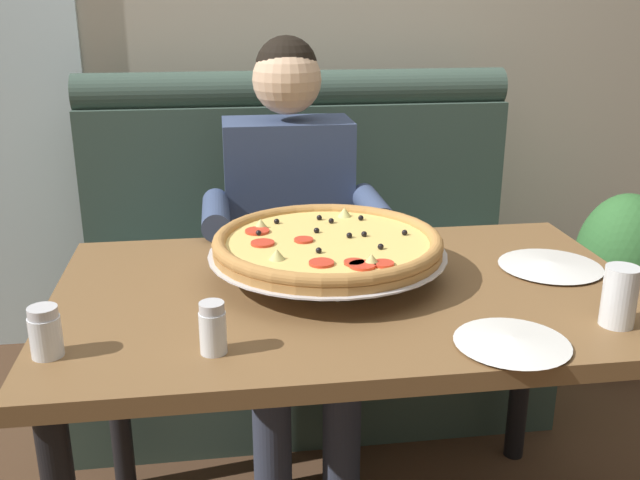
# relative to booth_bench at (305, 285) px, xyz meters

# --- Properties ---
(booth_bench) EXTENTS (1.57, 0.78, 1.13)m
(booth_bench) POSITION_rel_booth_bench_xyz_m (0.00, 0.00, 0.00)
(booth_bench) COLOR #384C42
(booth_bench) RESTS_ON ground_plane
(dining_table) EXTENTS (1.34, 0.83, 0.75)m
(dining_table) POSITION_rel_booth_bench_xyz_m (0.00, -0.88, 0.26)
(dining_table) COLOR brown
(dining_table) RESTS_ON ground_plane
(diner_main) EXTENTS (0.54, 0.64, 1.27)m
(diner_main) POSITION_rel_booth_bench_xyz_m (-0.07, -0.27, 0.31)
(diner_main) COLOR #2D3342
(diner_main) RESTS_ON ground_plane
(pizza) EXTENTS (0.56, 0.56, 0.11)m
(pizza) POSITION_rel_booth_bench_xyz_m (-0.04, -0.80, 0.43)
(pizza) COLOR silver
(pizza) RESTS_ON dining_table
(shaker_oregano) EXTENTS (0.05, 0.05, 0.10)m
(shaker_oregano) POSITION_rel_booth_bench_xyz_m (-0.31, -1.15, 0.39)
(shaker_oregano) COLOR white
(shaker_oregano) RESTS_ON dining_table
(shaker_parmesan) EXTENTS (0.06, 0.06, 0.10)m
(shaker_parmesan) POSITION_rel_booth_bench_xyz_m (-0.61, -1.12, 0.39)
(shaker_parmesan) COLOR white
(shaker_parmesan) RESTS_ON dining_table
(plate_near_left) EXTENTS (0.22, 0.22, 0.02)m
(plate_near_left) POSITION_rel_booth_bench_xyz_m (0.26, -1.20, 0.36)
(plate_near_left) COLOR white
(plate_near_left) RESTS_ON dining_table
(plate_near_right) EXTENTS (0.25, 0.25, 0.02)m
(plate_near_right) POSITION_rel_booth_bench_xyz_m (0.51, -0.82, 0.36)
(plate_near_right) COLOR white
(plate_near_right) RESTS_ON dining_table
(drinking_glass) EXTENTS (0.07, 0.07, 0.13)m
(drinking_glass) POSITION_rel_booth_bench_xyz_m (0.50, -1.15, 0.41)
(drinking_glass) COLOR silver
(drinking_glass) RESTS_ON dining_table
(potted_plant) EXTENTS (0.36, 0.36, 0.70)m
(potted_plant) POSITION_rel_booth_bench_xyz_m (1.20, -0.04, -0.01)
(potted_plant) COLOR brown
(potted_plant) RESTS_ON ground_plane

